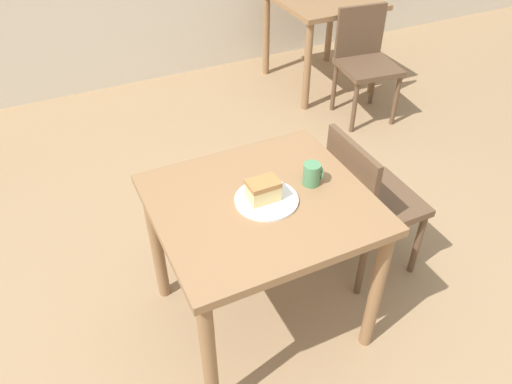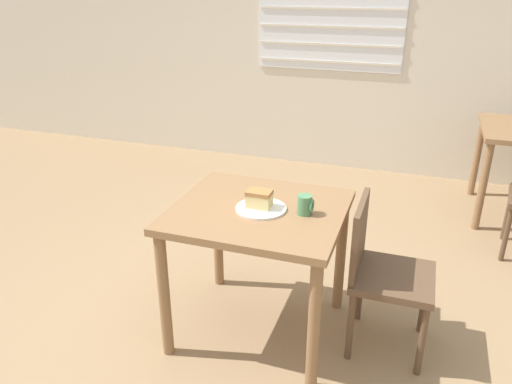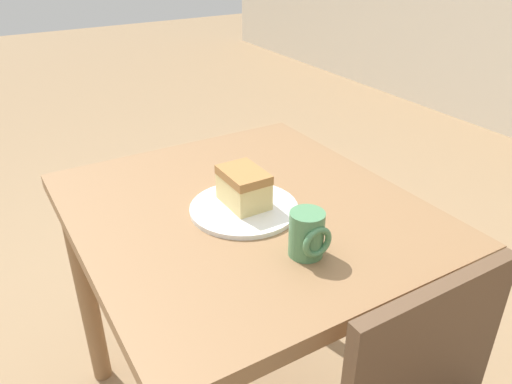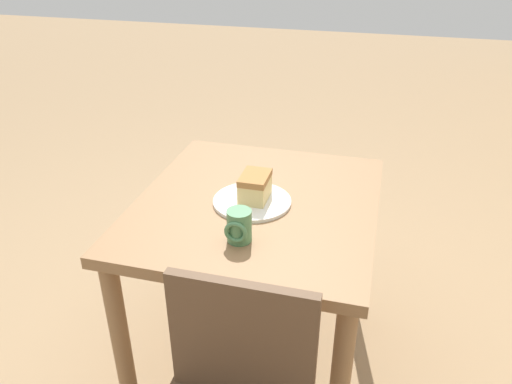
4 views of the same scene
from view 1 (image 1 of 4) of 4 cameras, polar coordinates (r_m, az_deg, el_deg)
name	(u,v)px [view 1 (image 1 of 4)]	position (r m, az deg, el deg)	size (l,w,h in m)	color
ground_plane	(264,343)	(2.54, 0.87, -16.84)	(14.00, 14.00, 0.00)	#997A56
dining_table_near	(261,222)	(2.16, 0.59, -3.46)	(0.89, 0.81, 0.77)	olive
dining_table_far	(322,12)	(4.48, 7.58, 19.68)	(0.77, 0.84, 0.77)	olive
chair_near_window	(367,199)	(2.61, 12.57, -0.81)	(0.42, 0.42, 0.84)	brown
chair_far_corner	(365,59)	(4.08, 12.34, 14.61)	(0.47, 0.47, 0.84)	brown
plate	(266,200)	(2.07, 1.20, -0.90)	(0.27, 0.27, 0.01)	white
cake_slice	(263,190)	(2.04, 0.83, 0.22)	(0.13, 0.09, 0.09)	#E0C67F
coffee_mug	(312,174)	(2.15, 6.46, 2.07)	(0.08, 0.07, 0.10)	#4C8456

